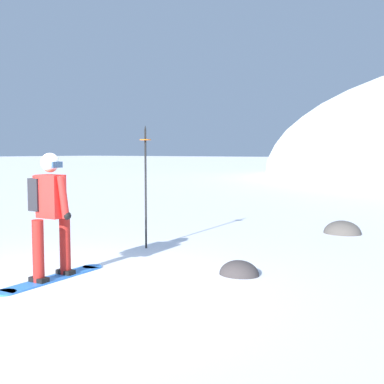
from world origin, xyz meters
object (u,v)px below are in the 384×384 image
rock_dark (342,234)px  snowboarder_main (50,212)px  rock_mid (239,275)px  piste_marker_near (146,179)px

rock_dark → snowboarder_main: bearing=-110.3°
rock_mid → piste_marker_near: bearing=161.1°
rock_dark → rock_mid: rock_dark is taller
snowboarder_main → piste_marker_near: piste_marker_near is taller
snowboarder_main → rock_dark: snowboarder_main is taller
piste_marker_near → rock_mid: bearing=-18.9°
piste_marker_near → rock_mid: (2.31, -0.79, -1.25)m
snowboarder_main → rock_mid: bearing=38.8°
piste_marker_near → rock_dark: 4.49m
snowboarder_main → rock_mid: (2.02, 1.62, -0.92)m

